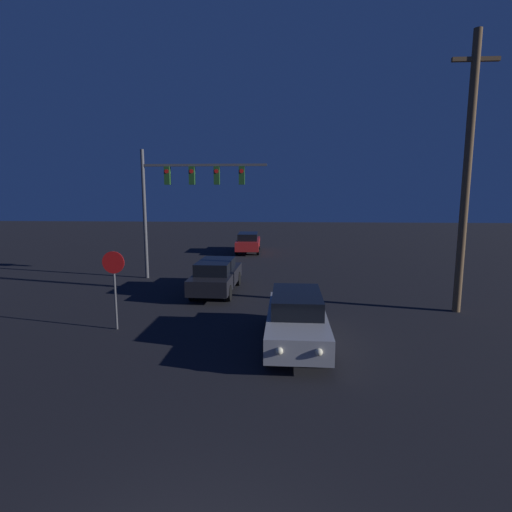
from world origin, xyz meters
TOP-DOWN VIEW (x-y plane):
  - car_near at (1.45, 8.13)m, footprint 1.76×4.75m
  - car_mid at (-1.85, 14.06)m, footprint 1.81×4.77m
  - car_far at (-1.44, 26.60)m, footprint 1.81×4.77m
  - traffic_signal_mast at (-3.98, 16.99)m, footprint 6.34×0.30m
  - stop_sign at (-4.30, 9.01)m, footprint 0.71×0.07m
  - utility_pole at (7.53, 11.73)m, footprint 1.58×0.28m

SIDE VIEW (x-z plane):
  - car_near at x=1.45m, z-range 0.04..1.52m
  - car_mid at x=-1.85m, z-range 0.04..1.52m
  - car_far at x=-1.44m, z-range 0.04..1.52m
  - stop_sign at x=-4.30m, z-range 0.50..3.05m
  - traffic_signal_mast at x=-3.98m, z-range 1.34..7.88m
  - utility_pole at x=7.53m, z-range 0.15..9.99m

